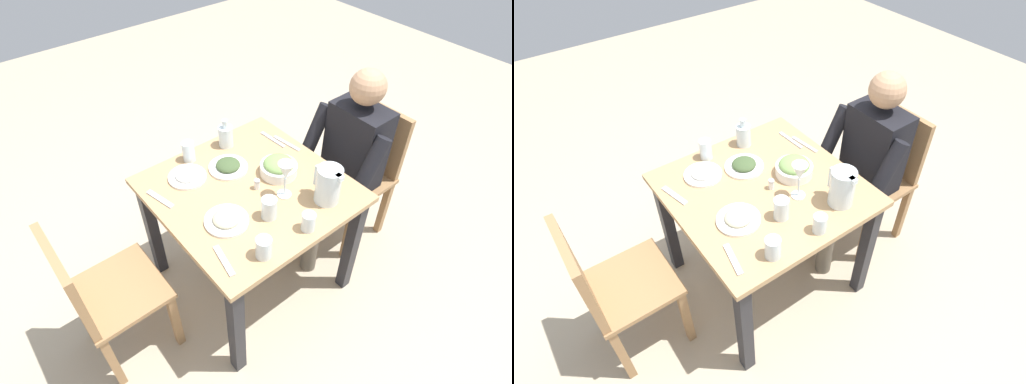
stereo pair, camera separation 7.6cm
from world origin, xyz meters
The scene contains 21 objects.
ground_plane centered at (0.00, 0.00, 0.00)m, with size 8.00×8.00×0.00m, color tan.
dining_table centered at (0.00, 0.00, 0.61)m, with size 0.90×0.90×0.74m.
chair_near centered at (-0.09, -0.81, 0.50)m, with size 0.40×0.40×0.88m.
chair_far centered at (0.07, 0.81, 0.50)m, with size 0.40×0.40×0.88m.
diner_near centered at (-0.09, -0.61, 0.65)m, with size 0.48×0.53×1.18m.
water_pitcher centered at (-0.30, -0.23, 0.83)m, with size 0.16×0.12×0.19m.
salad_bowl centered at (-0.01, -0.18, 0.78)m, with size 0.19×0.19×0.09m.
plate_beans centered at (-0.11, 0.22, 0.75)m, with size 0.21×0.21×0.04m.
plate_yoghurt centered at (0.26, 0.20, 0.75)m, with size 0.19×0.19×0.04m.
plate_dolmas centered at (0.18, -0.01, 0.75)m, with size 0.20×0.20×0.05m.
water_glass_far_right centered at (-0.21, 0.05, 0.79)m, with size 0.07×0.07×0.11m, color silver.
water_glass_by_pitcher centered at (-0.38, -0.03, 0.78)m, with size 0.06×0.06×0.09m, color silver.
water_glass_near_left centered at (-0.37, 0.21, 0.79)m, with size 0.07×0.07×0.10m, color silver.
water_glass_far_left centered at (0.37, 0.11, 0.79)m, with size 0.06×0.06×0.11m, color silver.
wine_glass centered at (-0.15, -0.10, 0.88)m, with size 0.08×0.08×0.20m.
oil_carafe centered at (0.35, -0.12, 0.79)m, with size 0.08×0.08×0.16m.
salt_shaker centered at (-0.03, -0.03, 0.77)m, with size 0.03×0.03×0.05m.
fork_near centered at (-0.29, 0.36, 0.74)m, with size 0.17×0.03×0.01m, color silver.
knife_near centered at (0.15, -0.39, 0.74)m, with size 0.18×0.02×0.01m, color silver.
fork_far centered at (0.21, 0.39, 0.74)m, with size 0.17×0.03×0.01m, color silver.
knife_far centered at (0.23, -0.35, 0.74)m, with size 0.18×0.02×0.01m, color silver.
Camera 1 is at (-1.18, 0.92, 2.13)m, focal length 28.94 mm.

